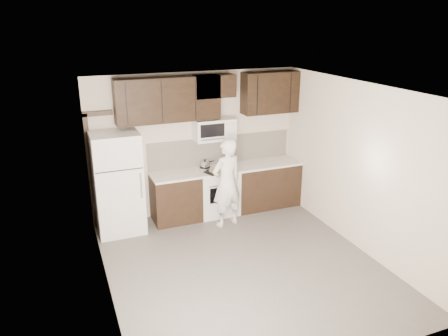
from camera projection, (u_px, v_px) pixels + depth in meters
floor at (243, 265)px, 6.73m from camera, size 4.50×4.50×0.00m
back_wall at (196, 144)px, 8.27m from camera, size 4.00×0.00×4.00m
ceiling at (246, 90)px, 5.85m from camera, size 4.50×4.50×0.00m
counter_run at (231, 189)px, 8.50m from camera, size 2.95×0.64×0.91m
stove at (217, 191)px, 8.39m from camera, size 0.76×0.66×0.94m
backsplash at (221, 150)px, 8.49m from camera, size 2.90×0.02×0.54m
upper_cabinets at (209, 95)px, 7.88m from camera, size 3.48×0.35×0.78m
microwave at (214, 129)px, 8.10m from camera, size 0.76×0.42×0.40m
refrigerator at (118, 183)px, 7.56m from camera, size 0.80×0.76×1.80m
door_trim at (92, 161)px, 7.59m from camera, size 0.50×0.08×2.12m
saucepan at (205, 164)px, 8.29m from camera, size 0.30×0.18×0.17m
baking_tray at (216, 172)px, 8.05m from camera, size 0.42×0.36×0.02m
pizza at (216, 171)px, 8.05m from camera, size 0.30×0.30×0.02m
person at (227, 183)px, 7.80m from camera, size 0.68×0.53×1.64m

